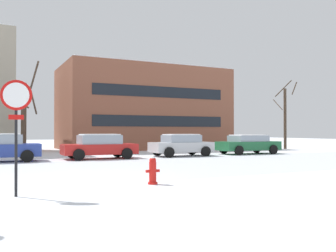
# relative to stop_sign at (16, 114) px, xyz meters

# --- Properties ---
(ground_plane) EXTENTS (120.00, 120.00, 0.00)m
(ground_plane) POSITION_rel_stop_sign_xyz_m (2.33, 1.99, -2.03)
(ground_plane) COLOR white
(road_surface) EXTENTS (80.00, 9.28, 0.00)m
(road_surface) POSITION_rel_stop_sign_xyz_m (2.33, 5.63, -2.03)
(road_surface) COLOR silver
(road_surface) RESTS_ON ground
(stop_sign) EXTENTS (0.74, 0.20, 2.90)m
(stop_sign) POSITION_rel_stop_sign_xyz_m (0.00, 0.00, 0.00)
(stop_sign) COLOR black
(stop_sign) RESTS_ON ground
(fire_hydrant) EXTENTS (0.44, 0.30, 0.86)m
(fire_hydrant) POSITION_rel_stop_sign_xyz_m (3.90, 0.43, -1.60)
(fire_hydrant) COLOR red
(fire_hydrant) RESTS_ON ground
(parked_car_red) EXTENTS (4.26, 2.07, 1.44)m
(parked_car_red) POSITION_rel_stop_sign_xyz_m (5.28, 11.30, -1.30)
(parked_car_red) COLOR red
(parked_car_red) RESTS_ON ground
(parked_car_silver) EXTENTS (3.98, 2.08, 1.42)m
(parked_car_silver) POSITION_rel_stop_sign_xyz_m (10.63, 11.23, -1.31)
(parked_car_silver) COLOR silver
(parked_car_silver) RESTS_ON ground
(parked_car_green) EXTENTS (4.50, 2.10, 1.35)m
(parked_car_green) POSITION_rel_stop_sign_xyz_m (15.98, 11.21, -1.33)
(parked_car_green) COLOR #1E6038
(parked_car_green) RESTS_ON ground
(tree_far_left) EXTENTS (2.08, 2.24, 6.29)m
(tree_far_left) POSITION_rel_stop_sign_xyz_m (23.56, 15.58, 0.95)
(tree_far_left) COLOR #423326
(tree_far_left) RESTS_ON ground
(tree_far_mid) EXTENTS (2.21, 2.20, 6.10)m
(tree_far_mid) POSITION_rel_stop_sign_xyz_m (1.54, 15.47, 0.54)
(tree_far_mid) COLOR #423326
(tree_far_mid) RESTS_ON ground
(building_far_right) EXTENTS (14.65, 8.34, 7.38)m
(building_far_right) POSITION_rel_stop_sign_xyz_m (12.45, 22.26, 1.66)
(building_far_right) COLOR brown
(building_far_right) RESTS_ON ground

